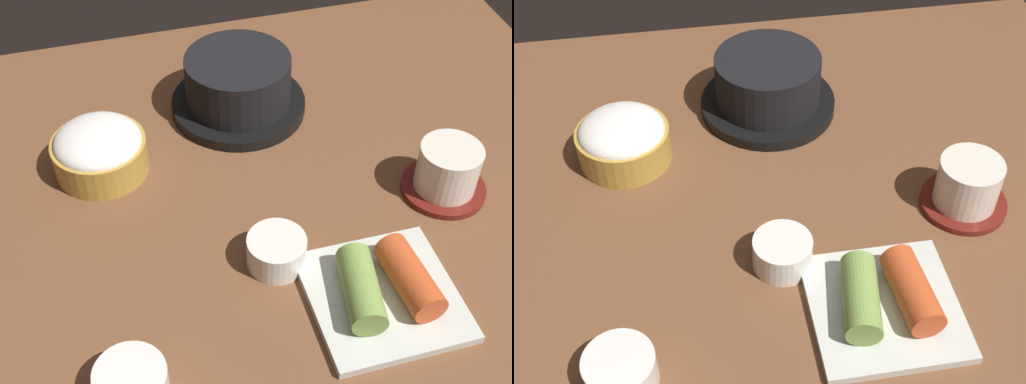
{
  "view_description": "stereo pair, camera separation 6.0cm",
  "coord_description": "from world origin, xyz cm",
  "views": [
    {
      "loc": [
        -12.89,
        -55.25,
        60.49
      ],
      "look_at": [
        2.0,
        -2.0,
        5.0
      ],
      "focal_mm": 49.37,
      "sensor_mm": 36.0,
      "label": 1
    },
    {
      "loc": [
        -7.0,
        -56.55,
        60.49
      ],
      "look_at": [
        2.0,
        -2.0,
        5.0
      ],
      "focal_mm": 49.37,
      "sensor_mm": 36.0,
      "label": 2
    }
  ],
  "objects": [
    {
      "name": "dining_table",
      "position": [
        0.0,
        0.0,
        1.0
      ],
      "size": [
        100.0,
        76.0,
        2.0
      ],
      "primitive_type": "cube",
      "color": "brown",
      "rests_on": "ground"
    },
    {
      "name": "stone_pot",
      "position": [
        4.78,
        16.61,
        5.79
      ],
      "size": [
        17.64,
        17.64,
        7.92
      ],
      "color": "black",
      "rests_on": "dining_table"
    },
    {
      "name": "rice_bowl",
      "position": [
        -14.01,
        9.79,
        5.07
      ],
      "size": [
        11.28,
        11.28,
        6.23
      ],
      "color": "#B78C38",
      "rests_on": "dining_table"
    },
    {
      "name": "tea_cup_with_saucer",
      "position": [
        24.03,
        -4.72,
        5.06
      ],
      "size": [
        9.88,
        9.88,
        6.45
      ],
      "color": "maroon",
      "rests_on": "dining_table"
    },
    {
      "name": "banchan_cup_center",
      "position": [
        2.02,
        -9.9,
        3.92
      ],
      "size": [
        6.33,
        6.33,
        3.58
      ],
      "color": "white",
      "rests_on": "dining_table"
    },
    {
      "name": "kimchi_plate",
      "position": [
        11.0,
        -17.51,
        3.68
      ],
      "size": [
        14.82,
        14.82,
        4.6
      ],
      "color": "silver",
      "rests_on": "dining_table"
    },
    {
      "name": "side_bowl_near",
      "position": [
        -14.94,
        -21.19,
        3.91
      ],
      "size": [
        6.71,
        6.71,
        3.57
      ],
      "color": "white",
      "rests_on": "dining_table"
    }
  ]
}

